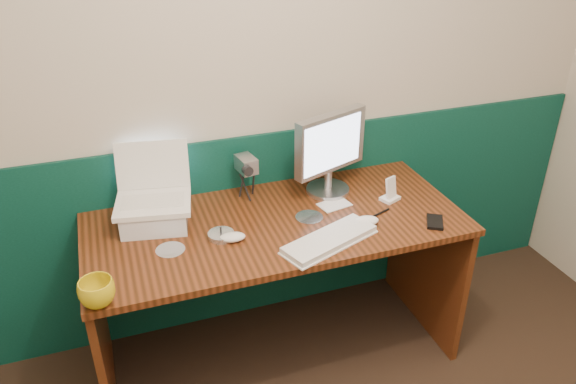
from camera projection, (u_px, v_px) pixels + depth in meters
name	position (u px, v px, depth m)	size (l,w,h in m)	color
back_wall	(258.00, 81.00, 2.46)	(3.50, 0.04, 2.50)	#BFB5A2
wainscot	(263.00, 227.00, 2.81)	(3.48, 0.02, 1.00)	#073128
desk	(277.00, 291.00, 2.56)	(1.60, 0.70, 0.75)	#351909
laptop_riser	(155.00, 215.00, 2.34)	(0.26, 0.22, 0.09)	silver
laptop	(150.00, 179.00, 2.25)	(0.31, 0.23, 0.25)	white
monitor	(329.00, 154.00, 2.53)	(0.38, 0.11, 0.38)	#B0B0B5
keyboard	(329.00, 240.00, 2.23)	(0.40, 0.13, 0.02)	white
mouse_right	(366.00, 221.00, 2.35)	(0.11, 0.07, 0.04)	white
mouse_left	(232.00, 237.00, 2.25)	(0.10, 0.06, 0.03)	white
mug	(97.00, 293.00, 1.89)	(0.12, 0.12, 0.10)	gold
camcorder	(247.00, 179.00, 2.52)	(0.08, 0.12, 0.18)	#A4A4A9
cd_spindle	(221.00, 235.00, 2.27)	(0.11, 0.11, 0.02)	silver
cd_loose_a	(170.00, 250.00, 2.20)	(0.12, 0.12, 0.00)	silver
cd_loose_b	(309.00, 217.00, 2.41)	(0.12, 0.12, 0.00)	#B0B8C1
pen	(376.00, 215.00, 2.42)	(0.01, 0.01, 0.16)	black
papers	(334.00, 205.00, 2.50)	(0.14, 0.09, 0.00)	white
dock	(390.00, 198.00, 2.54)	(0.08, 0.06, 0.02)	white
music_player	(391.00, 187.00, 2.51)	(0.06, 0.01, 0.10)	silver
pda	(435.00, 222.00, 2.37)	(0.07, 0.11, 0.01)	black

